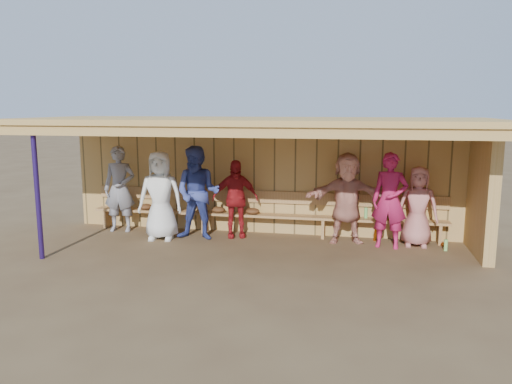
{
  "coord_description": "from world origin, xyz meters",
  "views": [
    {
      "loc": [
        1.9,
        -9.16,
        2.71
      ],
      "look_at": [
        0.0,
        0.35,
        1.05
      ],
      "focal_mm": 35.0,
      "sensor_mm": 36.0,
      "label": 1
    }
  ],
  "objects_px": {
    "player_f": "(347,198)",
    "player_g": "(390,201)",
    "player_c": "(198,193)",
    "bench": "(263,210)",
    "player_h": "(418,207)",
    "player_b": "(160,195)",
    "player_d": "(235,199)",
    "player_a": "(120,189)"
  },
  "relations": [
    {
      "from": "player_c",
      "to": "bench",
      "type": "relative_size",
      "value": 0.25
    },
    {
      "from": "player_f",
      "to": "player_g",
      "type": "bearing_deg",
      "value": -23.59
    },
    {
      "from": "bench",
      "to": "player_g",
      "type": "bearing_deg",
      "value": -11.33
    },
    {
      "from": "player_g",
      "to": "player_f",
      "type": "bearing_deg",
      "value": 174.56
    },
    {
      "from": "player_c",
      "to": "player_f",
      "type": "bearing_deg",
      "value": 5.54
    },
    {
      "from": "bench",
      "to": "player_f",
      "type": "bearing_deg",
      "value": -9.83
    },
    {
      "from": "player_b",
      "to": "player_h",
      "type": "bearing_deg",
      "value": -2.25
    },
    {
      "from": "player_g",
      "to": "bench",
      "type": "distance_m",
      "value": 2.66
    },
    {
      "from": "player_c",
      "to": "bench",
      "type": "xyz_separation_m",
      "value": [
        1.24,
        0.65,
        -0.44
      ]
    },
    {
      "from": "bench",
      "to": "player_a",
      "type": "bearing_deg",
      "value": -174.13
    },
    {
      "from": "player_a",
      "to": "player_h",
      "type": "height_order",
      "value": "player_a"
    },
    {
      "from": "player_b",
      "to": "player_f",
      "type": "bearing_deg",
      "value": -0.25
    },
    {
      "from": "player_c",
      "to": "player_h",
      "type": "relative_size",
      "value": 1.22
    },
    {
      "from": "player_c",
      "to": "player_h",
      "type": "xyz_separation_m",
      "value": [
        4.37,
        0.34,
        -0.18
      ]
    },
    {
      "from": "player_c",
      "to": "player_g",
      "type": "xyz_separation_m",
      "value": [
        3.82,
        0.13,
        -0.04
      ]
    },
    {
      "from": "player_b",
      "to": "bench",
      "type": "distance_m",
      "value": 2.18
    },
    {
      "from": "player_f",
      "to": "bench",
      "type": "relative_size",
      "value": 0.24
    },
    {
      "from": "player_a",
      "to": "player_f",
      "type": "relative_size",
      "value": 1.03
    },
    {
      "from": "player_f",
      "to": "player_h",
      "type": "distance_m",
      "value": 1.37
    },
    {
      "from": "player_a",
      "to": "player_b",
      "type": "distance_m",
      "value": 1.23
    },
    {
      "from": "player_f",
      "to": "player_b",
      "type": "bearing_deg",
      "value": 178.49
    },
    {
      "from": "player_c",
      "to": "player_h",
      "type": "height_order",
      "value": "player_c"
    },
    {
      "from": "player_c",
      "to": "player_d",
      "type": "distance_m",
      "value": 0.79
    },
    {
      "from": "player_d",
      "to": "player_h",
      "type": "bearing_deg",
      "value": -17.76
    },
    {
      "from": "player_b",
      "to": "player_c",
      "type": "relative_size",
      "value": 0.95
    },
    {
      "from": "player_g",
      "to": "player_h",
      "type": "xyz_separation_m",
      "value": [
        0.55,
        0.21,
        -0.14
      ]
    },
    {
      "from": "player_b",
      "to": "player_f",
      "type": "distance_m",
      "value": 3.79
    },
    {
      "from": "player_d",
      "to": "player_f",
      "type": "xyz_separation_m",
      "value": [
        2.3,
        0.02,
        0.1
      ]
    },
    {
      "from": "player_b",
      "to": "player_g",
      "type": "distance_m",
      "value": 4.58
    },
    {
      "from": "player_d",
      "to": "player_a",
      "type": "bearing_deg",
      "value": 161.97
    },
    {
      "from": "player_c",
      "to": "player_g",
      "type": "distance_m",
      "value": 3.82
    },
    {
      "from": "player_d",
      "to": "player_c",
      "type": "bearing_deg",
      "value": -173.37
    },
    {
      "from": "player_f",
      "to": "player_g",
      "type": "relative_size",
      "value": 0.98
    },
    {
      "from": "player_d",
      "to": "bench",
      "type": "height_order",
      "value": "player_d"
    },
    {
      "from": "player_d",
      "to": "player_g",
      "type": "bearing_deg",
      "value": -21.6
    },
    {
      "from": "player_c",
      "to": "bench",
      "type": "bearing_deg",
      "value": 26.59
    },
    {
      "from": "player_a",
      "to": "player_c",
      "type": "xyz_separation_m",
      "value": [
        1.89,
        -0.32,
        0.03
      ]
    },
    {
      "from": "player_d",
      "to": "bench",
      "type": "distance_m",
      "value": 0.69
    },
    {
      "from": "player_d",
      "to": "player_f",
      "type": "bearing_deg",
      "value": -17.6
    },
    {
      "from": "player_a",
      "to": "player_c",
      "type": "bearing_deg",
      "value": -17.93
    },
    {
      "from": "player_d",
      "to": "player_g",
      "type": "distance_m",
      "value": 3.12
    },
    {
      "from": "player_f",
      "to": "player_h",
      "type": "height_order",
      "value": "player_f"
    }
  ]
}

